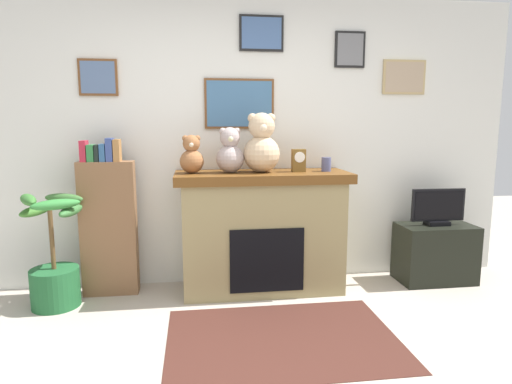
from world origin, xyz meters
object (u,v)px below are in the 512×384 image
(fireplace, at_px, (262,231))
(potted_plant, at_px, (54,268))
(teddy_bear_brown, at_px, (192,156))
(bookshelf, at_px, (108,223))
(tv_stand, at_px, (435,253))
(mantel_clock, at_px, (299,160))
(television, at_px, (438,208))
(teddy_bear_cream, at_px, (230,152))
(candle_jar, at_px, (326,164))
(teddy_bear_grey, at_px, (262,146))

(fireplace, height_order, potted_plant, fireplace)
(fireplace, height_order, teddy_bear_brown, teddy_bear_brown)
(bookshelf, xyz_separation_m, teddy_bear_brown, (0.72, -0.09, 0.58))
(fireplace, distance_m, tv_stand, 1.66)
(fireplace, xyz_separation_m, bookshelf, (-1.32, 0.08, 0.09))
(potted_plant, distance_m, mantel_clock, 2.20)
(television, distance_m, teddy_bear_cream, 1.99)
(bookshelf, bearing_deg, mantel_clock, -3.29)
(potted_plant, height_order, television, potted_plant)
(bookshelf, height_order, candle_jar, bookshelf)
(tv_stand, bearing_deg, television, -90.00)
(potted_plant, height_order, teddy_bear_brown, teddy_bear_brown)
(candle_jar, height_order, teddy_bear_cream, teddy_bear_cream)
(bookshelf, height_order, potted_plant, bookshelf)
(fireplace, relative_size, potted_plant, 1.60)
(tv_stand, height_order, mantel_clock, mantel_clock)
(candle_jar, relative_size, teddy_bear_grey, 0.24)
(bookshelf, distance_m, television, 2.96)
(fireplace, xyz_separation_m, teddy_bear_grey, (-0.01, -0.02, 0.75))
(mantel_clock, xyz_separation_m, teddy_bear_grey, (-0.32, 0.00, 0.13))
(television, relative_size, mantel_clock, 2.60)
(bookshelf, height_order, teddy_bear_brown, teddy_bear_brown)
(candle_jar, relative_size, teddy_bear_cream, 0.32)
(television, bearing_deg, candle_jar, 179.56)
(television, distance_m, candle_jar, 1.15)
(potted_plant, bearing_deg, fireplace, 5.11)
(potted_plant, bearing_deg, teddy_bear_cream, 5.38)
(tv_stand, xyz_separation_m, candle_jar, (-1.07, 0.01, 0.85))
(fireplace, bearing_deg, candle_jar, -1.80)
(teddy_bear_cream, height_order, teddy_bear_grey, teddy_bear_grey)
(teddy_bear_brown, relative_size, teddy_bear_grey, 0.64)
(bookshelf, relative_size, potted_plant, 1.44)
(television, xyz_separation_m, mantel_clock, (-1.32, 0.01, 0.46))
(fireplace, xyz_separation_m, potted_plant, (-1.71, -0.15, -0.21))
(teddy_bear_cream, distance_m, teddy_bear_grey, 0.27)
(potted_plant, bearing_deg, mantel_clock, 3.79)
(bookshelf, xyz_separation_m, candle_jar, (1.88, -0.09, 0.49))
(tv_stand, bearing_deg, teddy_bear_brown, 179.83)
(teddy_bear_cream, xyz_separation_m, teddy_bear_grey, (0.27, -0.00, 0.05))
(teddy_bear_cream, bearing_deg, fireplace, 3.74)
(bookshelf, relative_size, candle_jar, 10.96)
(tv_stand, distance_m, candle_jar, 1.37)
(potted_plant, height_order, teddy_bear_grey, teddy_bear_grey)
(teddy_bear_grey, bearing_deg, potted_plant, -175.47)
(teddy_bear_brown, bearing_deg, potted_plant, -173.07)
(potted_plant, height_order, candle_jar, candle_jar)
(television, height_order, teddy_bear_cream, teddy_bear_cream)
(bookshelf, bearing_deg, teddy_bear_grey, -4.09)
(mantel_clock, bearing_deg, candle_jar, 0.27)
(tv_stand, distance_m, teddy_bear_grey, 1.93)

